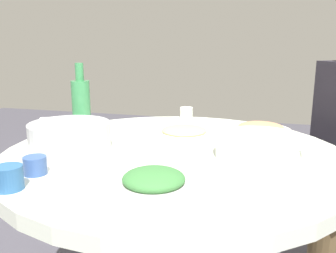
{
  "coord_description": "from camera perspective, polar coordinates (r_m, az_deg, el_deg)",
  "views": [
    {
      "loc": [
        -1.18,
        -0.3,
        1.12
      ],
      "look_at": [
        -0.02,
        0.02,
        0.84
      ],
      "focal_mm": 39.29,
      "sensor_mm": 36.0,
      "label": 1
    }
  ],
  "objects": [
    {
      "name": "tea_cup_far",
      "position": [
        1.03,
        -23.49,
        -7.31
      ],
      "size": [
        0.07,
        0.07,
        0.06
      ],
      "primitive_type": "cylinder",
      "color": "#29578B",
      "rests_on": "round_dining_table"
    },
    {
      "name": "dish_greens",
      "position": [
        0.93,
        -2.22,
        -8.83
      ],
      "size": [
        0.24,
        0.24,
        0.06
      ],
      "color": "silver",
      "rests_on": "round_dining_table"
    },
    {
      "name": "dish_shrimp",
      "position": [
        1.55,
        14.2,
        -0.39
      ],
      "size": [
        0.24,
        0.24,
        0.04
      ],
      "color": "silver",
      "rests_on": "round_dining_table"
    },
    {
      "name": "soup_bowl",
      "position": [
        1.23,
        14.11,
        -3.18
      ],
      "size": [
        0.29,
        0.29,
        0.07
      ],
      "color": "white",
      "rests_on": "round_dining_table"
    },
    {
      "name": "dish_noodles",
      "position": [
        1.46,
        2.53,
        -0.89
      ],
      "size": [
        0.24,
        0.24,
        0.04
      ],
      "color": "white",
      "rests_on": "round_dining_table"
    },
    {
      "name": "tea_cup_side",
      "position": [
        1.12,
        -19.92,
        -5.7
      ],
      "size": [
        0.07,
        0.07,
        0.05
      ],
      "primitive_type": "cylinder",
      "color": "#324F89",
      "rests_on": "round_dining_table"
    },
    {
      "name": "rice_bowl",
      "position": [
        1.32,
        -15.01,
        -1.36
      ],
      "size": [
        0.28,
        0.28,
        0.1
      ],
      "color": "#B2B5BA",
      "rests_on": "round_dining_table"
    },
    {
      "name": "green_bottle",
      "position": [
        1.58,
        -13.33,
        3.5
      ],
      "size": [
        0.08,
        0.08,
        0.28
      ],
      "color": "#357F4A",
      "rests_on": "round_dining_table"
    },
    {
      "name": "tea_cup_near",
      "position": [
        1.78,
        2.86,
        2.09
      ],
      "size": [
        0.06,
        0.06,
        0.06
      ],
      "primitive_type": "cylinder",
      "color": "silver",
      "rests_on": "round_dining_table"
    },
    {
      "name": "round_dining_table",
      "position": [
        1.31,
        0.96,
        -8.62
      ],
      "size": [
        1.18,
        1.18,
        0.75
      ],
      "color": "#99999E",
      "rests_on": "ground"
    }
  ]
}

